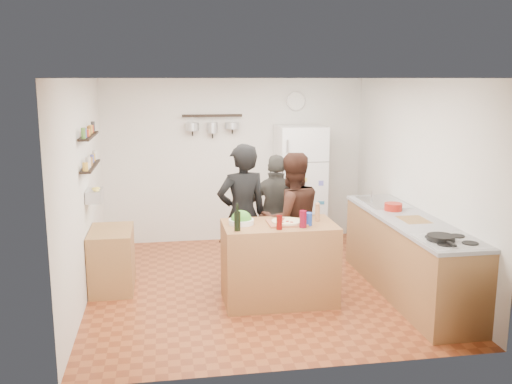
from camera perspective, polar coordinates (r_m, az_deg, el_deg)
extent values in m
plane|color=brown|center=(7.10, 0.13, -9.29)|extent=(4.20, 4.20, 0.00)
plane|color=white|center=(6.65, 0.14, 11.32)|extent=(4.20, 4.20, 0.00)
plane|color=silver|center=(8.81, -2.12, 3.16)|extent=(4.00, 0.00, 4.00)
plane|color=silver|center=(6.73, -16.89, 0.12)|extent=(0.00, 4.20, 4.20)
plane|color=silver|center=(7.36, 15.69, 1.11)|extent=(0.00, 4.20, 4.20)
cube|color=olive|center=(6.48, 2.31, -7.08)|extent=(1.25, 0.72, 0.91)
cube|color=#955336|center=(6.35, 3.09, -3.11)|extent=(0.42, 0.34, 0.02)
cylinder|color=beige|center=(6.35, 3.09, -2.94)|extent=(0.34, 0.34, 0.02)
cylinder|color=white|center=(6.33, -1.48, -2.98)|extent=(0.28, 0.28, 0.06)
cylinder|color=black|center=(6.04, -1.88, -2.95)|extent=(0.07, 0.07, 0.21)
cylinder|color=#570807|center=(6.10, 2.35, -3.06)|extent=(0.06, 0.06, 0.15)
cylinder|color=#60081B|center=(6.19, 4.72, -2.71)|extent=(0.08, 0.08, 0.19)
cylinder|color=#A06A43|center=(6.49, 6.16, -2.16)|extent=(0.05, 0.05, 0.17)
cylinder|color=navy|center=(6.29, 5.25, -2.71)|extent=(0.09, 0.09, 0.14)
imported|color=black|center=(6.90, -1.39, -2.34)|extent=(0.72, 0.55, 1.74)
imported|color=black|center=(6.88, 3.56, -2.82)|extent=(0.88, 0.73, 1.64)
imported|color=#312F2B|center=(7.36, 2.13, -2.24)|extent=(0.98, 0.61, 1.55)
cube|color=#9E7042|center=(6.94, 14.99, -6.27)|extent=(0.63, 2.63, 0.90)
cube|color=white|center=(5.99, 18.93, -4.70)|extent=(0.60, 0.62, 0.02)
cylinder|color=black|center=(5.96, 18.00, -4.37)|extent=(0.28, 0.28, 0.05)
cube|color=silver|center=(7.57, 12.55, -1.04)|extent=(0.50, 0.80, 0.03)
cube|color=brown|center=(6.74, 15.49, -2.76)|extent=(0.30, 0.40, 0.02)
cylinder|color=#9E1C12|center=(7.13, 13.56, -1.45)|extent=(0.21, 0.21, 0.09)
cube|color=white|center=(8.70, 4.41, 0.69)|extent=(0.70, 0.68, 1.80)
cylinder|color=silver|center=(8.88, 4.02, 9.04)|extent=(0.30, 0.03, 0.30)
cube|color=black|center=(6.88, -16.23, 2.51)|extent=(0.12, 1.00, 0.02)
cube|color=black|center=(6.84, -16.39, 5.40)|extent=(0.12, 1.00, 0.02)
cube|color=silver|center=(6.94, -15.82, -0.34)|extent=(0.18, 0.35, 0.14)
cube|color=#A97F47|center=(7.10, -14.20, -6.54)|extent=(0.50, 0.80, 0.73)
cube|color=black|center=(8.61, -4.40, 7.62)|extent=(0.90, 0.04, 0.04)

